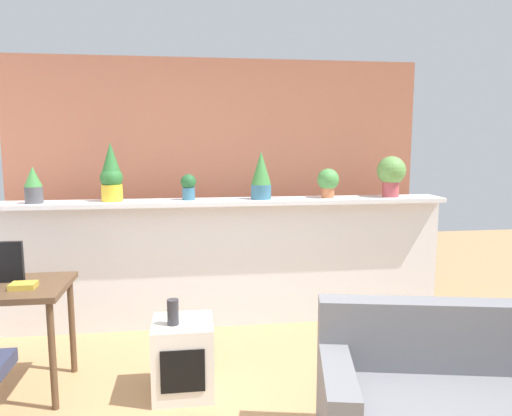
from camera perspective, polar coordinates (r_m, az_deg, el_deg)
The scene contains 13 objects.
divider_wall at distance 4.41m, azimuth -4.03°, elevation -6.77°, with size 4.10×0.16×1.13m, color silver.
plant_shelf at distance 4.26m, azimuth -4.07°, elevation 0.74°, with size 4.10×0.35×0.04m, color silver.
brick_wall_behind at distance 4.88m, azimuth -4.58°, elevation 2.83°, with size 4.10×0.10×2.50m, color #AD664C.
potted_plant_0 at distance 4.40m, azimuth -25.17°, elevation 2.53°, with size 0.15×0.15×0.31m.
potted_plant_1 at distance 4.30m, azimuth -16.98°, elevation 3.91°, with size 0.19×0.19×0.51m.
potted_plant_2 at distance 4.27m, azimuth -8.11°, elevation 2.63°, with size 0.14×0.14×0.23m.
potted_plant_3 at distance 4.27m, azimuth 0.61°, elevation 3.95°, with size 0.18×0.18×0.43m.
potted_plant_4 at distance 4.44m, azimuth 8.64°, elevation 3.19°, with size 0.20×0.20×0.27m.
potted_plant_5 at distance 4.63m, azimuth 15.92°, elevation 4.03°, with size 0.27×0.27×0.38m.
side_cube_shelf at distance 3.38m, azimuth -8.73°, elevation -17.31°, with size 0.40×0.41×0.50m.
vase_on_shelf at distance 3.22m, azimuth -9.94°, elevation -12.21°, with size 0.08×0.08×0.17m, color #2D2D33.
book_on_desk at distance 3.45m, azimuth -26.14°, elevation -8.35°, with size 0.16×0.12×0.04m, color gold.
couch at distance 2.93m, azimuth 24.29°, elevation -21.47°, with size 1.68×1.07×0.80m.
Camera 1 is at (-0.27, -2.26, 1.69)m, focal length 33.33 mm.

